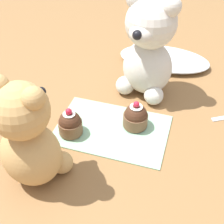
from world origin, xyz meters
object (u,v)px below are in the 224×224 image
object	(u,v)px
teddy_bear_cream	(148,48)
cupcake_near_tan_bear	(70,124)
teddy_bear_tan	(29,137)
cupcake_near_cream_bear	(136,117)

from	to	relation	value
teddy_bear_cream	cupcake_near_tan_bear	bearing A→B (deg)	-107.04
teddy_bear_cream	teddy_bear_tan	xyz separation A→B (m)	(-0.15, -0.34, -0.02)
cupcake_near_cream_bear	teddy_bear_tan	bearing A→B (deg)	-128.45
teddy_bear_cream	cupcake_near_cream_bear	distance (m)	0.17
cupcake_near_cream_bear	cupcake_near_tan_bear	size ratio (longest dim) A/B	1.00
cupcake_near_cream_bear	cupcake_near_tan_bear	xyz separation A→B (m)	(-0.13, -0.07, 0.00)
teddy_bear_tan	cupcake_near_cream_bear	size ratio (longest dim) A/B	3.36
teddy_bear_tan	cupcake_near_cream_bear	distance (m)	0.26
teddy_bear_tan	cupcake_near_tan_bear	world-z (taller)	teddy_bear_tan
teddy_bear_cream	teddy_bear_tan	distance (m)	0.37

